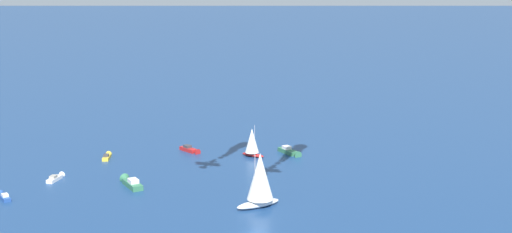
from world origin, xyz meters
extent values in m
plane|color=navy|center=(0.00, 0.00, 0.00)|extent=(2000.00, 2000.00, 0.00)
ellipsoid|color=white|center=(-5.49, -14.43, 0.74)|extent=(10.96, 5.32, 1.48)
cylinder|color=#B2B2B7|center=(-4.72, -14.25, 7.55)|extent=(0.14, 0.14, 12.14)
cone|color=white|center=(-6.00, -14.55, 6.94)|extent=(7.00, 7.00, 10.32)
cube|color=#33704C|center=(18.33, -37.48, 0.63)|extent=(3.96, 8.24, 1.27)
cone|color=#33704C|center=(19.23, -42.23, 0.63)|extent=(2.86, 2.46, 2.53)
cube|color=silver|center=(18.22, -36.89, 1.74)|extent=(2.51, 3.10, 0.95)
cube|color=#B21E1E|center=(-1.98, -66.43, 0.49)|extent=(4.20, 6.44, 0.98)
cone|color=#B21E1E|center=(-3.44, -62.96, 0.49)|extent=(2.43, 2.22, 1.97)
cube|color=#38383D|center=(-1.80, -66.86, 1.35)|extent=(2.29, 2.60, 0.74)
cube|color=#33704C|center=(-28.10, -55.30, 0.57)|extent=(3.77, 7.46, 1.14)
cone|color=#33704C|center=(-29.05, -51.03, 0.57)|extent=(2.62, 2.28, 2.28)
cube|color=silver|center=(-27.99, -55.82, 1.57)|extent=(2.32, 2.83, 0.86)
cube|color=white|center=(35.81, -48.73, 0.42)|extent=(4.16, 5.39, 0.84)
cone|color=white|center=(34.15, -51.50, 0.42)|extent=(2.14, 2.03, 1.69)
cube|color=gray|center=(36.01, -48.39, 1.16)|extent=(2.11, 2.28, 0.63)
ellipsoid|color=#B21E1E|center=(-17.66, -55.00, 0.49)|extent=(5.85, 6.65, 0.97)
cylinder|color=#B2B2B7|center=(-17.98, -54.59, 4.97)|extent=(0.14, 0.14, 7.99)
cone|color=white|center=(-17.44, -55.27, 4.57)|extent=(5.37, 5.37, 6.79)
cube|color=#23478C|center=(47.12, -37.47, 0.40)|extent=(2.82, 5.30, 0.81)
cone|color=#23478C|center=(47.88, -40.47, 0.40)|extent=(1.89, 1.65, 1.62)
cube|color=silver|center=(47.03, -37.11, 1.11)|extent=(1.69, 2.03, 0.61)
cube|color=gold|center=(21.22, -65.19, 0.42)|extent=(3.03, 5.50, 0.84)
cone|color=gold|center=(20.35, -68.28, 0.42)|extent=(1.98, 1.74, 1.68)
cube|color=#38383D|center=(21.33, -64.82, 1.15)|extent=(1.79, 2.13, 0.63)
camera|label=1|loc=(41.26, 124.50, 50.94)|focal=49.46mm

